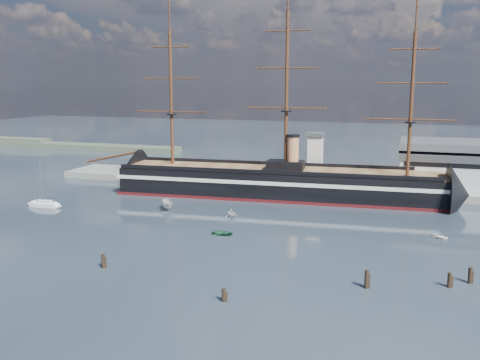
% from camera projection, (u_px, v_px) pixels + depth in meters
% --- Properties ---
extents(ground, '(600.00, 600.00, 0.00)m').
position_uv_depth(ground, '(277.00, 215.00, 128.51)').
color(ground, '#1C2631').
rests_on(ground, ground).
extents(quay, '(180.00, 18.00, 2.00)m').
position_uv_depth(quay, '(339.00, 189.00, 159.07)').
color(quay, slate).
rests_on(quay, ground).
extents(quay_tower, '(5.00, 5.00, 15.00)m').
position_uv_depth(quay_tower, '(315.00, 157.00, 156.63)').
color(quay_tower, silver).
rests_on(quay_tower, ground).
extents(shoreline, '(120.00, 10.00, 4.00)m').
position_uv_depth(shoreline, '(48.00, 144.00, 259.74)').
color(shoreline, '#3F4C38').
rests_on(shoreline, ground).
extents(warship, '(113.41, 22.40, 53.94)m').
position_uv_depth(warship, '(272.00, 182.00, 148.47)').
color(warship, black).
rests_on(warship, ground).
extents(sailboat, '(7.70, 2.35, 12.27)m').
position_uv_depth(sailboat, '(44.00, 204.00, 136.67)').
color(sailboat, silver).
rests_on(sailboat, ground).
extents(motorboat_a, '(7.91, 6.43, 3.04)m').
position_uv_depth(motorboat_a, '(168.00, 210.00, 133.87)').
color(motorboat_a, silver).
rests_on(motorboat_a, ground).
extents(motorboat_b, '(1.24, 2.88, 1.33)m').
position_uv_depth(motorboat_b, '(223.00, 235.00, 111.78)').
color(motorboat_b, '#226340').
rests_on(motorboat_b, ground).
extents(motorboat_d, '(6.25, 5.99, 2.22)m').
position_uv_depth(motorboat_d, '(231.00, 217.00, 126.39)').
color(motorboat_d, white).
rests_on(motorboat_d, ground).
extents(motorboat_e, '(2.54, 2.58, 1.21)m').
position_uv_depth(motorboat_e, '(442.00, 239.00, 108.95)').
color(motorboat_e, silver).
rests_on(motorboat_e, ground).
extents(piling_near_left, '(0.64, 0.64, 3.20)m').
position_uv_depth(piling_near_left, '(104.00, 268.00, 92.12)').
color(piling_near_left, black).
rests_on(piling_near_left, ground).
extents(piling_near_mid, '(0.64, 0.64, 2.73)m').
position_uv_depth(piling_near_mid, '(224.00, 301.00, 78.08)').
color(piling_near_mid, black).
rests_on(piling_near_mid, ground).
extents(piling_near_right, '(0.64, 0.64, 3.65)m').
position_uv_depth(piling_near_right, '(366.00, 288.00, 83.06)').
color(piling_near_right, black).
rests_on(piling_near_right, ground).
extents(piling_far_right, '(0.64, 0.64, 3.11)m').
position_uv_depth(piling_far_right, '(449.00, 287.00, 83.41)').
color(piling_far_right, black).
rests_on(piling_far_right, ground).
extents(piling_extra, '(0.64, 0.64, 3.33)m').
position_uv_depth(piling_extra, '(469.00, 283.00, 85.13)').
color(piling_extra, black).
rests_on(piling_extra, ground).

